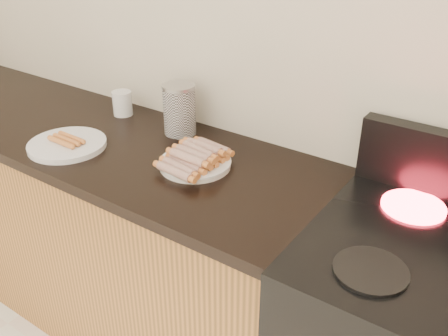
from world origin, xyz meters
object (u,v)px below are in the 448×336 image
Objects in this scene: main_plate at (195,164)px; side_plate at (67,145)px; canister at (179,109)px; mug at (122,103)px.

main_plate is 0.86× the size of side_plate.
canister is (-0.21, 0.18, 0.09)m from main_plate.
main_plate is 2.41× the size of mug.
mug is (-0.31, 0.01, -0.05)m from canister.
canister reaches higher than mug.
mug is (-0.52, 0.19, 0.04)m from main_plate.
side_plate is at bearing -80.91° from mug.
mug is at bearing 99.09° from side_plate.
mug reaches higher than main_plate.
canister is 0.31m from mug.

